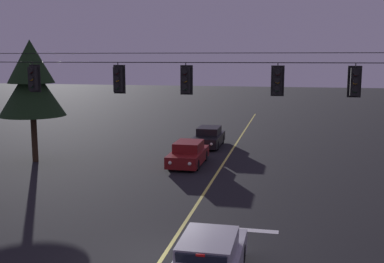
{
  "coord_description": "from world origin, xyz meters",
  "views": [
    {
      "loc": [
        3.88,
        -13.71,
        6.39
      ],
      "look_at": [
        0.0,
        4.8,
        3.4
      ],
      "focal_mm": 44.25,
      "sensor_mm": 36.0,
      "label": 1
    }
  ],
  "objects_px": {
    "traffic_light_left_inner": "(118,79)",
    "tree_verge_near": "(31,82)",
    "traffic_light_right_inner": "(277,81)",
    "car_oncoming_trailing": "(209,137)",
    "traffic_light_leftmost": "(33,78)",
    "traffic_light_centre": "(186,80)",
    "traffic_light_rightmost": "(355,82)",
    "car_waiting_near_lane": "(209,261)",
    "car_oncoming_lead": "(188,154)"
  },
  "relations": [
    {
      "from": "traffic_light_left_inner",
      "to": "tree_verge_near",
      "type": "height_order",
      "value": "tree_verge_near"
    },
    {
      "from": "traffic_light_right_inner",
      "to": "car_oncoming_trailing",
      "type": "height_order",
      "value": "traffic_light_right_inner"
    },
    {
      "from": "traffic_light_leftmost",
      "to": "traffic_light_centre",
      "type": "distance_m",
      "value": 6.34
    },
    {
      "from": "traffic_light_rightmost",
      "to": "car_waiting_near_lane",
      "type": "xyz_separation_m",
      "value": [
        -4.34,
        -4.94,
        -4.88
      ]
    },
    {
      "from": "traffic_light_left_inner",
      "to": "car_waiting_near_lane",
      "type": "height_order",
      "value": "traffic_light_left_inner"
    },
    {
      "from": "car_oncoming_trailing",
      "to": "traffic_light_left_inner",
      "type": "bearing_deg",
      "value": -93.29
    },
    {
      "from": "traffic_light_left_inner",
      "to": "car_oncoming_lead",
      "type": "xyz_separation_m",
      "value": [
        0.7,
        9.57,
        -4.88
      ]
    },
    {
      "from": "traffic_light_centre",
      "to": "car_waiting_near_lane",
      "type": "xyz_separation_m",
      "value": [
        1.76,
        -4.94,
        -4.88
      ]
    },
    {
      "from": "traffic_light_left_inner",
      "to": "car_oncoming_lead",
      "type": "distance_m",
      "value": 10.77
    },
    {
      "from": "traffic_light_right_inner",
      "to": "tree_verge_near",
      "type": "height_order",
      "value": "tree_verge_near"
    },
    {
      "from": "traffic_light_left_inner",
      "to": "car_oncoming_lead",
      "type": "height_order",
      "value": "traffic_light_left_inner"
    },
    {
      "from": "traffic_light_left_inner",
      "to": "traffic_light_right_inner",
      "type": "bearing_deg",
      "value": 0.0
    },
    {
      "from": "tree_verge_near",
      "to": "traffic_light_rightmost",
      "type": "bearing_deg",
      "value": -25.84
    },
    {
      "from": "traffic_light_rightmost",
      "to": "car_oncoming_lead",
      "type": "relative_size",
      "value": 0.28
    },
    {
      "from": "car_oncoming_lead",
      "to": "car_oncoming_trailing",
      "type": "bearing_deg",
      "value": 88.15
    },
    {
      "from": "traffic_light_left_inner",
      "to": "traffic_light_right_inner",
      "type": "relative_size",
      "value": 1.0
    },
    {
      "from": "traffic_light_centre",
      "to": "traffic_light_right_inner",
      "type": "distance_m",
      "value": 3.42
    },
    {
      "from": "tree_verge_near",
      "to": "traffic_light_leftmost",
      "type": "bearing_deg",
      "value": -59.07
    },
    {
      "from": "car_oncoming_lead",
      "to": "traffic_light_centre",
      "type": "bearing_deg",
      "value": -78.22
    },
    {
      "from": "traffic_light_left_inner",
      "to": "tree_verge_near",
      "type": "xyz_separation_m",
      "value": [
        -8.72,
        8.49,
        -0.63
      ]
    },
    {
      "from": "traffic_light_centre",
      "to": "traffic_light_leftmost",
      "type": "bearing_deg",
      "value": 180.0
    },
    {
      "from": "traffic_light_leftmost",
      "to": "traffic_light_right_inner",
      "type": "relative_size",
      "value": 1.0
    },
    {
      "from": "traffic_light_left_inner",
      "to": "traffic_light_centre",
      "type": "height_order",
      "value": "same"
    },
    {
      "from": "car_oncoming_lead",
      "to": "traffic_light_rightmost",
      "type": "bearing_deg",
      "value": -49.77
    },
    {
      "from": "car_oncoming_lead",
      "to": "tree_verge_near",
      "type": "relative_size",
      "value": 0.6
    },
    {
      "from": "traffic_light_rightmost",
      "to": "tree_verge_near",
      "type": "distance_m",
      "value": 19.48
    },
    {
      "from": "traffic_light_rightmost",
      "to": "traffic_light_centre",
      "type": "bearing_deg",
      "value": 180.0
    },
    {
      "from": "traffic_light_right_inner",
      "to": "traffic_light_rightmost",
      "type": "xyz_separation_m",
      "value": [
        2.68,
        0.0,
        0.0
      ]
    },
    {
      "from": "car_oncoming_trailing",
      "to": "car_oncoming_lead",
      "type": "bearing_deg",
      "value": -91.85
    },
    {
      "from": "traffic_light_centre",
      "to": "car_waiting_near_lane",
      "type": "distance_m",
      "value": 7.16
    },
    {
      "from": "traffic_light_right_inner",
      "to": "car_waiting_near_lane",
      "type": "bearing_deg",
      "value": -108.49
    },
    {
      "from": "traffic_light_right_inner",
      "to": "traffic_light_rightmost",
      "type": "height_order",
      "value": "same"
    },
    {
      "from": "traffic_light_right_inner",
      "to": "tree_verge_near",
      "type": "bearing_deg",
      "value": 150.24
    },
    {
      "from": "car_waiting_near_lane",
      "to": "car_oncoming_trailing",
      "type": "relative_size",
      "value": 0.98
    },
    {
      "from": "traffic_light_right_inner",
      "to": "car_waiting_near_lane",
      "type": "relative_size",
      "value": 0.28
    },
    {
      "from": "car_waiting_near_lane",
      "to": "car_oncoming_lead",
      "type": "xyz_separation_m",
      "value": [
        -3.76,
        14.51,
        -0.0
      ]
    },
    {
      "from": "tree_verge_near",
      "to": "traffic_light_centre",
      "type": "bearing_deg",
      "value": -36.61
    },
    {
      "from": "traffic_light_rightmost",
      "to": "tree_verge_near",
      "type": "height_order",
      "value": "tree_verge_near"
    },
    {
      "from": "traffic_light_rightmost",
      "to": "traffic_light_left_inner",
      "type": "bearing_deg",
      "value": 180.0
    },
    {
      "from": "traffic_light_left_inner",
      "to": "car_oncoming_lead",
      "type": "bearing_deg",
      "value": 85.79
    },
    {
      "from": "car_oncoming_trailing",
      "to": "car_waiting_near_lane",
      "type": "bearing_deg",
      "value": -80.19
    },
    {
      "from": "traffic_light_right_inner",
      "to": "car_oncoming_trailing",
      "type": "relative_size",
      "value": 0.28
    },
    {
      "from": "car_waiting_near_lane",
      "to": "tree_verge_near",
      "type": "distance_m",
      "value": 19.29
    },
    {
      "from": "traffic_light_right_inner",
      "to": "tree_verge_near",
      "type": "relative_size",
      "value": 0.16
    },
    {
      "from": "traffic_light_right_inner",
      "to": "traffic_light_centre",
      "type": "bearing_deg",
      "value": 180.0
    },
    {
      "from": "traffic_light_leftmost",
      "to": "tree_verge_near",
      "type": "relative_size",
      "value": 0.16
    },
    {
      "from": "traffic_light_centre",
      "to": "traffic_light_rightmost",
      "type": "bearing_deg",
      "value": 0.0
    },
    {
      "from": "traffic_light_centre",
      "to": "car_oncoming_lead",
      "type": "relative_size",
      "value": 0.28
    },
    {
      "from": "car_oncoming_lead",
      "to": "car_oncoming_trailing",
      "type": "xyz_separation_m",
      "value": [
        0.2,
        6.09,
        0.0
      ]
    },
    {
      "from": "traffic_light_leftmost",
      "to": "traffic_light_centre",
      "type": "xyz_separation_m",
      "value": [
        6.34,
        0.0,
        0.0
      ]
    }
  ]
}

